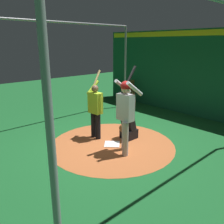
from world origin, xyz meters
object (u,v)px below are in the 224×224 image
at_px(home_plate, 112,144).
at_px(bat_rack, 132,92).
at_px(visitor, 95,108).
at_px(batter, 126,110).
at_px(catcher, 128,127).

height_order(home_plate, bat_rack, bat_rack).
bearing_deg(bat_rack, visitor, 29.90).
bearing_deg(visitor, batter, 84.25).
bearing_deg(batter, home_plate, -96.44).
distance_m(batter, catcher, 1.21).
relative_size(home_plate, bat_rack, 0.36).
bearing_deg(bat_rack, home_plate, 36.87).
bearing_deg(visitor, home_plate, 88.18).
height_order(catcher, visitor, visitor).
distance_m(home_plate, bat_rack, 5.03).
bearing_deg(batter, visitor, -91.78).
bearing_deg(catcher, batter, 39.43).
bearing_deg(home_plate, bat_rack, -143.13).
bearing_deg(catcher, home_plate, 0.45).
height_order(batter, bat_rack, batter).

